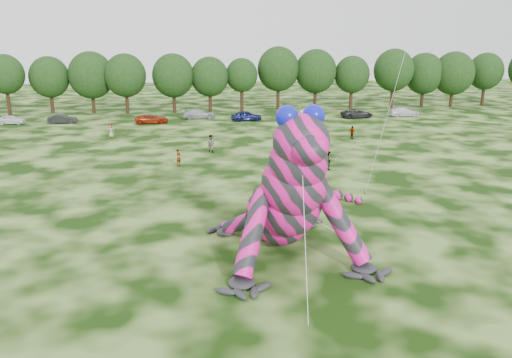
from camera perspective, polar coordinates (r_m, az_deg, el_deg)
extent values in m
plane|color=#16330A|center=(29.22, 8.48, -7.45)|extent=(240.00, 240.00, 0.00)
cylinder|color=silver|center=(35.98, 15.73, 10.42)|extent=(0.02, 0.02, 17.56)
cylinder|color=#382314|center=(39.05, 12.34, -1.53)|extent=(0.08, 0.08, 0.24)
imported|color=white|center=(78.58, -26.22, 6.11)|extent=(3.95, 1.87, 1.31)
imported|color=black|center=(76.42, -21.24, 6.42)|extent=(4.04, 1.63, 1.30)
imported|color=#99230A|center=(72.82, -11.84, 6.74)|extent=(4.79, 2.46, 1.29)
imported|color=#A1A6AA|center=(76.30, -6.57, 7.40)|extent=(5.02, 2.21, 1.43)
imported|color=#12184A|center=(73.60, -1.10, 7.24)|extent=(4.61, 2.25, 1.51)
imported|color=silver|center=(78.65, 6.33, 7.59)|extent=(3.93, 1.61, 1.27)
imported|color=#28272A|center=(78.15, 11.48, 7.36)|extent=(5.10, 2.82, 1.35)
imported|color=white|center=(81.37, 16.51, 7.35)|extent=(4.87, 2.21, 1.38)
imported|color=gray|center=(52.68, -5.21, 4.07)|extent=(1.15, 1.09, 1.87)
imported|color=gray|center=(60.79, 10.94, 5.24)|extent=(0.73, 1.00, 1.57)
imported|color=gray|center=(45.71, 8.27, 2.12)|extent=(0.90, 1.68, 1.73)
imported|color=gray|center=(63.20, -16.26, 5.33)|extent=(0.87, 0.61, 1.67)
imported|color=gray|center=(47.10, -8.83, 2.42)|extent=(0.63, 0.70, 1.61)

